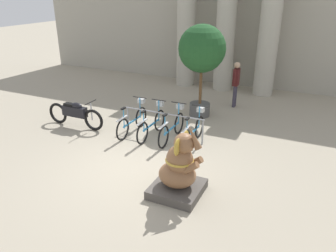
{
  "coord_description": "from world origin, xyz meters",
  "views": [
    {
      "loc": [
        3.78,
        -6.15,
        4.16
      ],
      "look_at": [
        0.62,
        0.61,
        1.0
      ],
      "focal_mm": 35.0,
      "sensor_mm": 36.0,
      "label": 1
    }
  ],
  "objects": [
    {
      "name": "bicycle_3",
      "position": [
        0.83,
        1.86,
        0.4
      ],
      "size": [
        0.48,
        1.76,
        1.02
      ],
      "color": "black",
      "rests_on": "ground_plane"
    },
    {
      "name": "elephant_statue",
      "position": [
        1.44,
        -0.58,
        0.57
      ],
      "size": [
        1.07,
        1.07,
        1.7
      ],
      "color": "#4C4742",
      "rests_on": "ground_plane"
    },
    {
      "name": "building_facade",
      "position": [
        0.0,
        8.6,
        3.0
      ],
      "size": [
        20.0,
        0.2,
        6.0
      ],
      "color": "#A39E8E",
      "rests_on": "ground_plane"
    },
    {
      "name": "person_pedestrian",
      "position": [
        1.08,
        5.54,
        1.01
      ],
      "size": [
        0.22,
        0.47,
        1.69
      ],
      "color": "#383342",
      "rests_on": "ground_plane"
    },
    {
      "name": "bike_rack",
      "position": [
        -0.16,
        1.95,
        0.57
      ],
      "size": [
        2.57,
        0.05,
        0.77
      ],
      "color": "gray",
      "rests_on": "ground_plane"
    },
    {
      "name": "column_left",
      "position": [
        -1.76,
        7.6,
        2.62
      ],
      "size": [
        1.01,
        1.01,
        5.16
      ],
      "color": "#ADA899",
      "rests_on": "ground_plane"
    },
    {
      "name": "column_right",
      "position": [
        1.76,
        7.6,
        2.62
      ],
      "size": [
        1.01,
        1.01,
        5.16
      ],
      "color": "#ADA899",
      "rests_on": "ground_plane"
    },
    {
      "name": "column_middle",
      "position": [
        0.0,
        7.6,
        2.62
      ],
      "size": [
        1.01,
        1.01,
        5.16
      ],
      "color": "#ADA899",
      "rests_on": "ground_plane"
    },
    {
      "name": "bicycle_2",
      "position": [
        0.17,
        1.86,
        0.4
      ],
      "size": [
        0.48,
        1.76,
        1.02
      ],
      "color": "black",
      "rests_on": "ground_plane"
    },
    {
      "name": "potted_tree",
      "position": [
        0.21,
        4.1,
        2.21
      ],
      "size": [
        1.56,
        1.56,
        3.11
      ],
      "color": "#4C4C4C",
      "rests_on": "ground_plane"
    },
    {
      "name": "motorcycle",
      "position": [
        -3.05,
        1.45,
        0.46
      ],
      "size": [
        2.13,
        0.55,
        0.94
      ],
      "color": "black",
      "rests_on": "ground_plane"
    },
    {
      "name": "ground_plane",
      "position": [
        0.0,
        0.0,
        0.0
      ],
      "size": [
        60.0,
        60.0,
        0.0
      ],
      "primitive_type": "plane",
      "color": "#9E937F"
    },
    {
      "name": "bicycle_1",
      "position": [
        -0.49,
        1.84,
        0.4
      ],
      "size": [
        0.48,
        1.76,
        1.02
      ],
      "color": "black",
      "rests_on": "ground_plane"
    },
    {
      "name": "bicycle_0",
      "position": [
        -1.14,
        1.83,
        0.4
      ],
      "size": [
        0.48,
        1.76,
        1.02
      ],
      "color": "black",
      "rests_on": "ground_plane"
    }
  ]
}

